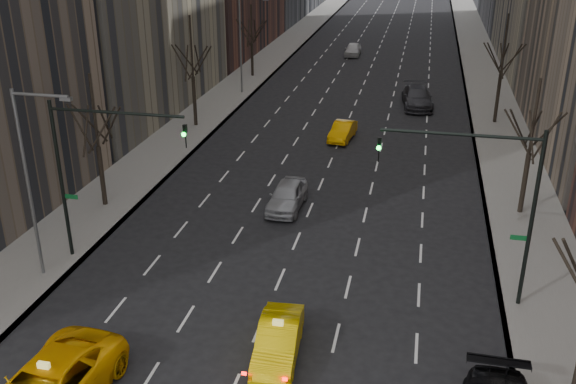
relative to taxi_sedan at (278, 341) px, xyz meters
The scene contains 16 objects.
sidewalk_left 65.08m from the taxi_sedan, 101.93° to the left, with size 4.50×320.00×0.15m, color slate.
sidewalk_right 64.62m from the taxi_sedan, 80.16° to the left, with size 4.50×320.00×0.15m, color slate.
tree_lw_b 17.87m from the taxi_sedan, 138.53° to the left, with size 3.36×3.50×7.82m.
tree_lw_c 30.83m from the taxi_sedan, 115.51° to the left, with size 3.36×3.50×8.74m.
tree_lw_d 47.62m from the taxi_sedan, 106.12° to the left, with size 3.36×3.50×7.36m.
tree_rw_b 19.26m from the taxi_sedan, 55.42° to the left, with size 3.36×3.50×7.82m.
tree_rw_c 35.51m from the taxi_sedan, 72.22° to the left, with size 3.36×3.50×8.74m.
traffic_mast_left 12.69m from the taxi_sedan, 151.21° to the left, with size 6.69×0.39×8.00m.
traffic_mast_right 10.82m from the taxi_sedan, 35.62° to the left, with size 6.69×0.39×8.00m.
streetlight_near 13.50m from the taxi_sedan, 163.06° to the left, with size 2.83×0.22×9.00m.
streetlight_far 40.79m from the taxi_sedan, 107.30° to the left, with size 2.83×0.22×9.00m.
taxi_sedan is the anchor object (origin of this frame).
silver_sedan_ahead 13.92m from the taxi_sedan, 100.64° to the left, with size 1.86×4.61×1.57m, color #999AA0.
far_taxi 26.93m from the taxi_sedan, 92.19° to the left, with size 1.43×4.10×1.35m, color #FFA905.
far_suv_grey 37.63m from the taxi_sedan, 83.41° to the left, with size 2.50×6.15×1.78m, color #303035.
far_car_white 59.19m from the taxi_sedan, 93.86° to the left, with size 1.80×4.48×1.53m, color silver.
Camera 1 is at (5.84, -13.67, 15.92)m, focal length 40.00 mm.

